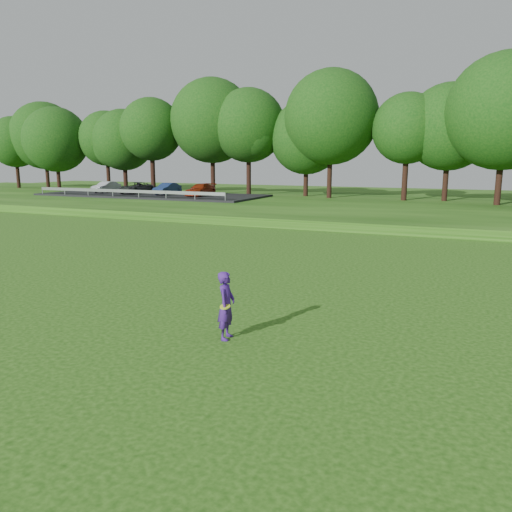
% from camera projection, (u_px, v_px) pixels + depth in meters
% --- Properties ---
extents(ground, '(140.00, 140.00, 0.00)m').
position_uv_depth(ground, '(157.00, 324.00, 13.45)').
color(ground, '#19420C').
rests_on(ground, ground).
extents(berm, '(130.00, 30.00, 0.60)m').
position_uv_depth(berm, '(384.00, 206.00, 43.83)').
color(berm, '#19420C').
rests_on(berm, ground).
extents(walking_path, '(130.00, 1.60, 0.04)m').
position_uv_depth(walking_path, '(344.00, 230.00, 31.35)').
color(walking_path, gray).
rests_on(walking_path, ground).
extents(treeline, '(104.00, 7.00, 15.00)m').
position_uv_depth(treeline, '(396.00, 118.00, 45.93)').
color(treeline, '#0D3B0D').
rests_on(treeline, berm).
extents(parking_lot, '(24.00, 9.00, 1.38)m').
position_uv_depth(parking_lot, '(151.00, 192.00, 52.24)').
color(parking_lot, black).
rests_on(parking_lot, berm).
extents(woman, '(0.50, 0.68, 1.70)m').
position_uv_depth(woman, '(226.00, 306.00, 12.23)').
color(woman, '#421C7F').
rests_on(woman, ground).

